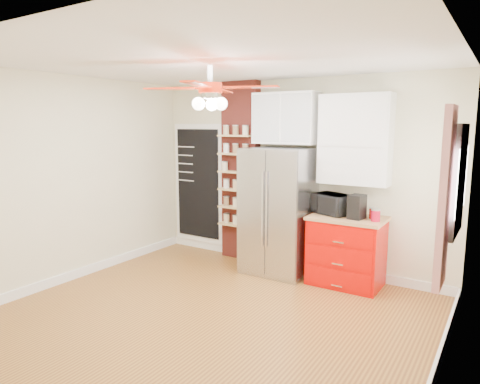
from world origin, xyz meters
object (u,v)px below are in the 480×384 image
Objects in this scene: canister_left at (376,216)px; coffee_maker at (357,207)px; red_cabinet at (346,251)px; fridge at (278,211)px; toaster_oven at (332,204)px; pantry_jar_oats at (225,166)px; ceiling_fan at (210,88)px.

coffee_maker is at bearing 176.26° from canister_left.
red_cabinet is 0.64m from canister_left.
red_cabinet is (0.97, 0.05, -0.42)m from fridge.
toaster_oven is at bearing 8.05° from fridge.
pantry_jar_oats is at bearing 176.13° from canister_left.
canister_left is at bearing 4.66° from coffee_maker.
toaster_oven is 3.81× the size of pantry_jar_oats.
ceiling_fan reaches higher than red_cabinet.
fridge is 3.63× the size of toaster_oven.
fridge is 1.06m from red_cabinet.
pantry_jar_oats is at bearing 177.63° from red_cabinet.
coffee_maker is (1.05, 1.62, -1.37)m from ceiling_fan.
toaster_oven is at bearing 68.41° from ceiling_fan.
ceiling_fan reaches higher than toaster_oven.
canister_left is (1.29, 1.60, -1.46)m from ceiling_fan.
canister_left is (0.24, -0.02, -0.08)m from coffee_maker.
toaster_oven is 1.77m from pantry_jar_oats.
coffee_maker is at bearing 56.99° from ceiling_fan.
toaster_oven reaches higher than red_cabinet.
pantry_jar_oats is (-2.09, 0.14, 0.38)m from coffee_maker.
coffee_maker is (0.37, -0.12, 0.02)m from toaster_oven.
pantry_jar_oats is (-0.99, 0.13, 0.56)m from fridge.
coffee_maker is 2.21× the size of canister_left.
fridge is 1.12m from coffee_maker.
toaster_oven is 3.50× the size of canister_left.
ceiling_fan is 2.52m from canister_left.
coffee_maker is 2.41× the size of pantry_jar_oats.
canister_left is at bearing -1.14° from fridge.
fridge reaches higher than pantry_jar_oats.
toaster_oven is at bearing 166.96° from red_cabinet.
canister_left is (1.34, -0.03, 0.09)m from fridge.
red_cabinet is 2.75m from ceiling_fan.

